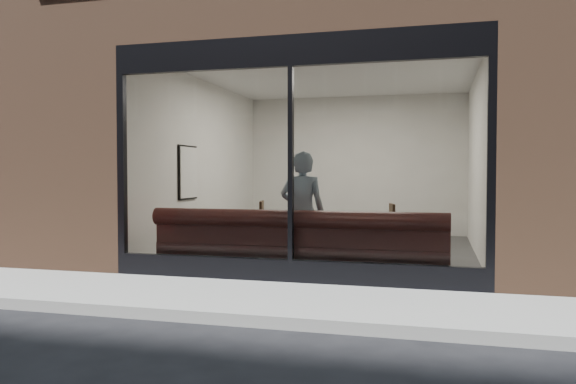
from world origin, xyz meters
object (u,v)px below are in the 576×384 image
(cafe_table_left, at_px, (225,214))
(cafe_chair_left, at_px, (251,242))
(cafe_chair_right, at_px, (380,249))
(cafe_table_right, at_px, (338,221))
(person, at_px, (303,213))
(banquette, at_px, (298,261))

(cafe_table_left, bearing_deg, cafe_chair_left, 50.92)
(cafe_chair_right, bearing_deg, cafe_table_left, -11.00)
(cafe_table_right, distance_m, cafe_chair_left, 2.09)
(person, relative_size, cafe_chair_left, 4.06)
(banquette, bearing_deg, cafe_table_left, 140.76)
(cafe_table_right, xyz_separation_m, cafe_chair_left, (-1.70, 1.10, -0.50))
(cafe_chair_left, bearing_deg, cafe_table_left, 38.99)
(cafe_table_left, xyz_separation_m, cafe_table_right, (2.01, -0.72, 0.00))
(banquette, relative_size, cafe_table_left, 6.06)
(cafe_table_right, height_order, cafe_chair_left, cafe_table_right)
(cafe_table_right, height_order, cafe_chair_right, cafe_table_right)
(person, xyz_separation_m, cafe_chair_left, (-1.26, 1.47, -0.62))
(banquette, relative_size, cafe_table_right, 6.33)
(banquette, distance_m, cafe_chair_right, 1.68)
(cafe_chair_left, bearing_deg, cafe_chair_right, 160.79)
(cafe_table_right, xyz_separation_m, cafe_chair_right, (0.52, 0.81, -0.50))
(cafe_table_right, distance_m, cafe_chair_right, 1.09)
(cafe_chair_left, bearing_deg, person, 118.75)
(cafe_chair_right, bearing_deg, cafe_table_right, 44.47)
(person, bearing_deg, cafe_chair_right, -131.02)
(cafe_table_right, relative_size, cafe_chair_left, 1.48)
(person, relative_size, cafe_table_right, 2.74)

